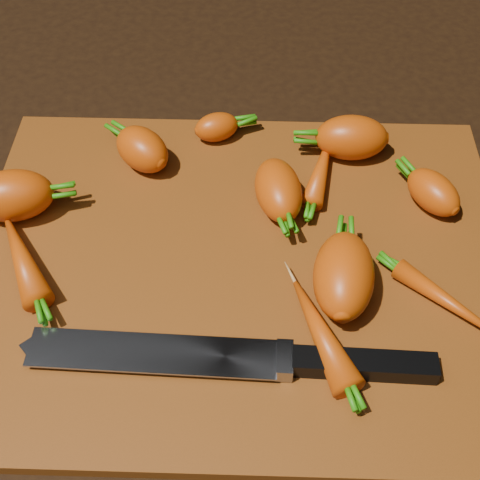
{
  "coord_description": "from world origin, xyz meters",
  "views": [
    {
      "loc": [
        0.01,
        -0.38,
        0.5
      ],
      "look_at": [
        0.0,
        0.01,
        0.03
      ],
      "focal_mm": 50.0,
      "sensor_mm": 36.0,
      "label": 1
    }
  ],
  "objects": [
    {
      "name": "cutting_board",
      "position": [
        0.0,
        0.0,
        0.01
      ],
      "size": [
        0.5,
        0.4,
        0.01
      ],
      "primitive_type": "cube",
      "color": "brown",
      "rests_on": "ground"
    },
    {
      "name": "carrot_0",
      "position": [
        -0.22,
        0.05,
        0.04
      ],
      "size": [
        0.09,
        0.06,
        0.05
      ],
      "primitive_type": "ellipsoid",
      "rotation": [
        0.0,
        0.0,
        0.2
      ],
      "color": "#C34609",
      "rests_on": "cutting_board"
    },
    {
      "name": "carrot_1",
      "position": [
        -0.1,
        0.13,
        0.03
      ],
      "size": [
        0.08,
        0.08,
        0.04
      ],
      "primitive_type": "ellipsoid",
      "rotation": [
        0.0,
        0.0,
        2.39
      ],
      "color": "#C34609",
      "rests_on": "cutting_board"
    },
    {
      "name": "knife",
      "position": [
        -0.05,
        -0.11,
        0.02
      ],
      "size": [
        0.33,
        0.04,
        0.02
      ],
      "rotation": [
        0.0,
        0.0,
        -0.03
      ],
      "color": "gray",
      "rests_on": "cutting_board"
    },
    {
      "name": "carrot_7",
      "position": [
        0.08,
        0.12,
        0.02
      ],
      "size": [
        0.05,
        0.11,
        0.02
      ],
      "primitive_type": "ellipsoid",
      "rotation": [
        0.0,
        0.0,
        1.33
      ],
      "color": "#C34609",
      "rests_on": "cutting_board"
    },
    {
      "name": "carrot_6",
      "position": [
        0.19,
        0.08,
        0.03
      ],
      "size": [
        0.07,
        0.07,
        0.04
      ],
      "primitive_type": "ellipsoid",
      "rotation": [
        0.0,
        0.0,
        2.17
      ],
      "color": "#C34609",
      "rests_on": "cutting_board"
    },
    {
      "name": "ground",
      "position": [
        0.0,
        0.0,
        -0.01
      ],
      "size": [
        2.0,
        2.0,
        0.01
      ],
      "primitive_type": "cube",
      "color": "black"
    },
    {
      "name": "carrot_10",
      "position": [
        -0.2,
        -0.01,
        0.03
      ],
      "size": [
        0.08,
        0.11,
        0.03
      ],
      "primitive_type": "ellipsoid",
      "rotation": [
        0.0,
        0.0,
        2.08
      ],
      "color": "#C34609",
      "rests_on": "cutting_board"
    },
    {
      "name": "carrot_5",
      "position": [
        -0.03,
        0.17,
        0.03
      ],
      "size": [
        0.06,
        0.05,
        0.03
      ],
      "primitive_type": "ellipsoid",
      "rotation": [
        0.0,
        0.0,
        0.36
      ],
      "color": "#C34609",
      "rests_on": "cutting_board"
    },
    {
      "name": "carrot_9",
      "position": [
        0.07,
        -0.08,
        0.03
      ],
      "size": [
        0.07,
        0.11,
        0.03
      ],
      "primitive_type": "ellipsoid",
      "rotation": [
        0.0,
        0.0,
        1.94
      ],
      "color": "#C34609",
      "rests_on": "cutting_board"
    },
    {
      "name": "carrot_8",
      "position": [
        0.18,
        -0.05,
        0.02
      ],
      "size": [
        0.09,
        0.09,
        0.02
      ],
      "primitive_type": "ellipsoid",
      "rotation": [
        0.0,
        0.0,
        -0.74
      ],
      "color": "#C34609",
      "rests_on": "cutting_board"
    },
    {
      "name": "carrot_3",
      "position": [
        0.09,
        -0.03,
        0.04
      ],
      "size": [
        0.06,
        0.09,
        0.05
      ],
      "primitive_type": "ellipsoid",
      "rotation": [
        0.0,
        0.0,
        1.47
      ],
      "color": "#C34609",
      "rests_on": "cutting_board"
    },
    {
      "name": "carrot_2",
      "position": [
        0.04,
        0.07,
        0.03
      ],
      "size": [
        0.06,
        0.08,
        0.04
      ],
      "primitive_type": "ellipsoid",
      "rotation": [
        0.0,
        0.0,
        -1.37
      ],
      "color": "#C34609",
      "rests_on": "cutting_board"
    },
    {
      "name": "carrot_4",
      "position": [
        0.11,
        0.15,
        0.04
      ],
      "size": [
        0.08,
        0.05,
        0.05
      ],
      "primitive_type": "ellipsoid",
      "rotation": [
        0.0,
        0.0,
        3.14
      ],
      "color": "#C34609",
      "rests_on": "cutting_board"
    }
  ]
}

